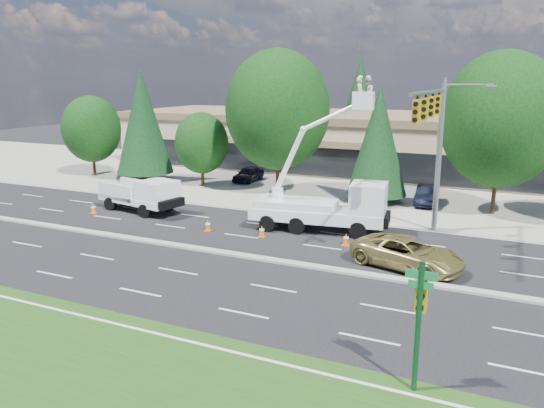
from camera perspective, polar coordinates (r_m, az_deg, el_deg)
The scene contains 24 objects.
ground at distance 28.31m, azimuth -6.40°, elevation -5.15°, with size 140.00×140.00×0.00m, color black.
concrete_apron at distance 46.02m, azimuth 6.55°, elevation 2.06°, with size 140.00×22.00×0.01m, color gray.
road_median at distance 28.30m, azimuth -6.40°, elevation -5.03°, with size 120.00×0.55×0.12m, color gray.
strip_mall at distance 55.05m, azimuth 9.94°, elevation 6.77°, with size 50.40×15.40×5.50m.
tree_front_a at distance 52.51m, azimuth -18.86°, elevation 7.64°, with size 5.38×5.38×7.46m.
tree_front_b at distance 48.51m, azimuth -13.72°, elevation 8.63°, with size 4.99×4.99×9.83m.
tree_front_c at distance 45.20m, azimuth -7.58°, elevation 6.51°, with size 4.50×4.50×6.24m.
tree_front_d at distance 41.62m, azimuth 0.60°, elevation 10.09°, with size 8.10×8.10×11.24m.
tree_front_e at distance 39.21m, azimuth 11.39°, elevation 6.72°, with size 4.35×4.35×8.57m.
tree_front_f at distance 38.00m, azimuth 23.43°, elevation 8.31°, with size 7.78×7.78×10.80m.
tree_back_a at distance 72.46m, azimuth -1.49°, elevation 10.61°, with size 5.19×5.19×10.22m.
tree_back_b at distance 67.42m, azimuth 9.43°, elevation 10.85°, with size 5.88×5.88×11.58m.
tree_back_c at distance 65.14m, azimuth 21.49°, elevation 9.09°, with size 4.86×4.86×9.58m.
signal_mast at distance 30.35m, azimuth 17.23°, elevation 7.30°, with size 2.76×10.16×9.00m.
street_sign_pole at distance 16.02m, azimuth 15.59°, elevation -11.11°, with size 0.90×0.44×4.00m.
utility_pickup at distance 37.30m, azimuth -13.68°, elevation 0.60°, with size 6.37×3.34×2.32m.
bucket_truck at distance 31.55m, azimuth 6.35°, elevation 0.50°, with size 8.27×3.52×9.11m.
traffic_cone_a at distance 37.97m, azimuth -18.68°, elevation -0.46°, with size 0.40×0.40×0.70m.
traffic_cone_b at distance 32.10m, azimuth -6.93°, elevation -2.29°, with size 0.40×0.40×0.70m.
traffic_cone_c at distance 30.69m, azimuth -1.11°, elevation -2.93°, with size 0.40×0.40×0.70m.
traffic_cone_d at distance 29.42m, azimuth 7.97°, elevation -3.78°, with size 0.40×0.40×0.70m.
minivan at distance 26.45m, azimuth 14.39°, elevation -5.12°, with size 2.50×5.41×1.50m, color #A2924E.
parked_car_west at distance 47.33m, azimuth -2.55°, elevation 3.27°, with size 1.58×3.94×1.34m, color black.
parked_car_east at distance 40.15m, azimuth 16.32°, elevation 0.94°, with size 1.45×4.17×1.37m, color black.
Camera 1 is at (14.05, -22.90, 8.94)m, focal length 35.00 mm.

